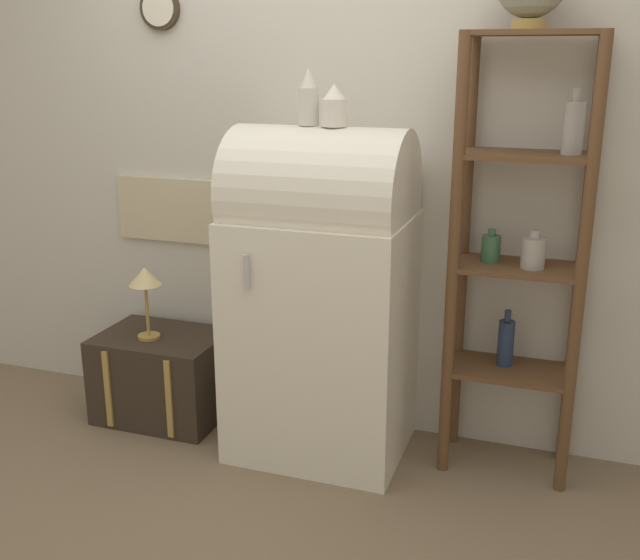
% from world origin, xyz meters
% --- Properties ---
extents(ground_plane, '(12.00, 12.00, 0.00)m').
position_xyz_m(ground_plane, '(0.00, 0.00, 0.00)').
color(ground_plane, '#7A664C').
extents(wall_back, '(7.00, 0.09, 2.70)m').
position_xyz_m(wall_back, '(-0.01, 0.57, 1.35)').
color(wall_back, beige).
rests_on(wall_back, ground_plane).
extents(refrigerator, '(0.77, 0.64, 1.50)m').
position_xyz_m(refrigerator, '(-0.00, 0.25, 0.77)').
color(refrigerator, silver).
rests_on(refrigerator, ground_plane).
extents(suitcase_trunk, '(0.62, 0.46, 0.44)m').
position_xyz_m(suitcase_trunk, '(-0.86, 0.28, 0.22)').
color(suitcase_trunk, '#33281E').
rests_on(suitcase_trunk, ground_plane).
extents(shelf_unit, '(0.55, 0.32, 1.87)m').
position_xyz_m(shelf_unit, '(0.84, 0.37, 1.03)').
color(shelf_unit, brown).
rests_on(shelf_unit, ground_plane).
extents(vase_left, '(0.09, 0.09, 0.24)m').
position_xyz_m(vase_left, '(-0.06, 0.25, 1.61)').
color(vase_left, beige).
rests_on(vase_left, refrigerator).
extents(vase_center, '(0.11, 0.11, 0.17)m').
position_xyz_m(vase_center, '(0.06, 0.23, 1.58)').
color(vase_center, silver).
rests_on(vase_center, refrigerator).
extents(desk_lamp, '(0.16, 0.16, 0.36)m').
position_xyz_m(desk_lamp, '(-0.90, 0.24, 0.73)').
color(desk_lamp, '#AD8942').
rests_on(desk_lamp, suitcase_trunk).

